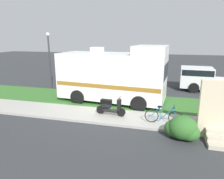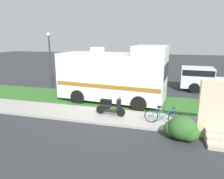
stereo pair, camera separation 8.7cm
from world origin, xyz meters
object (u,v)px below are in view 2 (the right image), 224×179
Objects in this scene: motorhome_rv at (114,76)px; bottle_green at (200,119)px; bicycle at (163,116)px; street_lamp_post at (50,55)px; scooter at (109,106)px; pickup_truck_near at (208,79)px.

motorhome_rv is 27.35× the size of bottle_green.
bicycle is 10.44m from street_lamp_post.
bicycle reaches higher than bottle_green.
motorhome_rv is at bearing 99.69° from scooter.
street_lamp_post is at bearing 149.87° from bicycle.
pickup_truck_near is 1.20× the size of street_lamp_post.
scooter reaches higher than bicycle.
motorhome_rv reaches higher than bottle_green.
street_lamp_post is (-6.14, 4.72, 2.05)m from scooter.
scooter is at bearing -80.31° from motorhome_rv.
motorhome_rv reaches higher than scooter.
pickup_truck_near is at bearing 50.16° from scooter.
pickup_truck_near is 12.28m from street_lamp_post.
street_lamp_post is (-5.70, 2.15, 0.93)m from motorhome_rv.
bicycle is 7.02× the size of bottle_green.
bicycle is at bearing -30.13° from street_lamp_post.
pickup_truck_near reaches higher than bottle_green.
bicycle is at bearing -8.57° from scooter.
pickup_truck_near is (5.82, 6.98, 0.37)m from scooter.
street_lamp_post reaches higher than bicycle.
motorhome_rv reaches higher than bicycle.
motorhome_rv is 5.51m from bottle_green.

